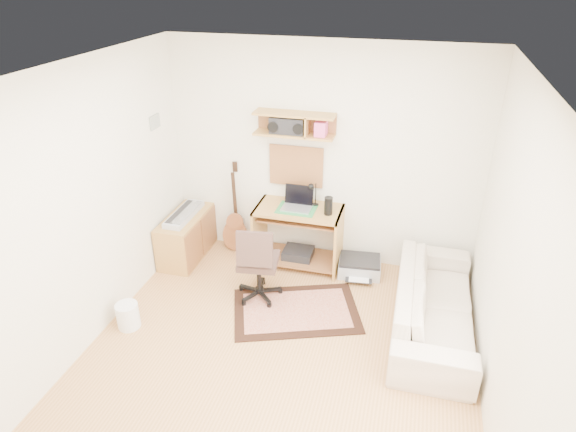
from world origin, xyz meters
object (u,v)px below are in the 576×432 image
(printer, at_px, (359,267))
(sofa, at_px, (436,296))
(cabinet, at_px, (187,236))
(task_chair, at_px, (259,261))
(desk, at_px, (298,237))

(printer, bearing_deg, sofa, -48.69)
(cabinet, height_order, printer, cabinet)
(task_chair, bearing_deg, sofa, -9.05)
(desk, xyz_separation_m, cabinet, (-1.38, -0.18, -0.10))
(cabinet, xyz_separation_m, printer, (2.13, 0.17, -0.19))
(printer, bearing_deg, task_chair, -149.23)
(printer, distance_m, sofa, 1.17)
(desk, bearing_deg, task_chair, -108.41)
(desk, xyz_separation_m, printer, (0.75, -0.01, -0.29))
(task_chair, xyz_separation_m, cabinet, (-1.13, 0.58, -0.18))
(desk, relative_size, cabinet, 1.11)
(printer, bearing_deg, cabinet, 178.60)
(sofa, bearing_deg, cabinet, 78.37)
(task_chair, bearing_deg, printer, 28.56)
(task_chair, height_order, sofa, task_chair)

